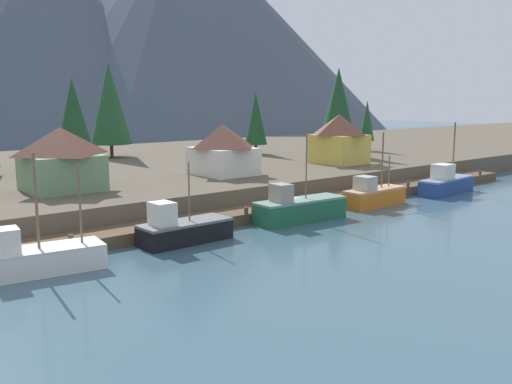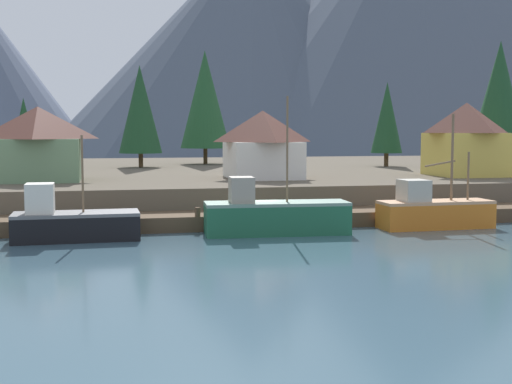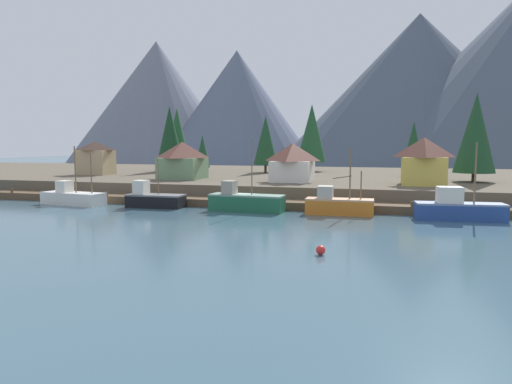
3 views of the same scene
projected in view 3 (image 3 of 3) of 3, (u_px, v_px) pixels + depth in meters
The scene contains 23 objects.
ground_plane at pixel (280, 196), 76.97m from camera, with size 400.00×400.00×1.00m, color #3D5B6B.
dock at pixel (249, 203), 59.63m from camera, with size 80.00×4.00×1.60m.
shoreline_bank at pixel (294, 180), 88.27m from camera, with size 400.00×56.00×2.50m, color brown.
mountain_west_peak at pixel (157, 102), 220.00m from camera, with size 83.74×83.74×56.54m, color slate.
mountain_central_peak at pixel (237, 107), 202.81m from camera, with size 70.01×70.01×48.89m, color slate.
mountain_east_peak at pixel (418, 90), 177.48m from camera, with size 110.28×110.28×57.69m, color #475160.
fishing_boat_white at pixel (73, 197), 62.03m from camera, with size 9.40×4.05×7.86m.
fishing_boat_black at pixel (154, 199), 59.32m from camera, with size 7.45×2.93×6.29m.
fishing_boat_green at pixel (245, 202), 55.81m from camera, with size 9.24×3.25×8.72m.
fishing_boat_orange at pixel (338, 205), 53.12m from camera, with size 7.79×2.59×7.67m.
fishing_boat_blue at pixel (458, 209), 49.21m from camera, with size 9.31×3.43×8.36m.
house_tan at pixel (95, 158), 85.04m from camera, with size 6.22×4.66×6.10m.
house_green at pixel (182, 160), 74.99m from camera, with size 6.81×6.90×6.00m.
house_white at pixel (293, 162), 69.36m from camera, with size 6.09×7.20×5.77m.
house_yellow at pixel (424, 161), 63.46m from camera, with size 5.98×6.68×6.56m.
conifer_near_left at pixel (312, 133), 94.24m from camera, with size 6.07×6.07×13.76m.
conifer_near_right at pixel (475, 133), 67.91m from camera, with size 5.96×5.96×13.18m.
conifer_mid_right at pixel (177, 135), 98.54m from camera, with size 5.42×5.42×13.29m.
conifer_back_left at pixel (266, 140), 90.50m from camera, with size 4.77×4.77×11.25m.
conifer_back_right at pixel (413, 145), 79.51m from camera, with size 3.56×3.56×9.57m.
conifer_centre at pixel (170, 136), 93.24m from camera, with size 5.61×5.61×13.30m.
conifer_far_left at pixel (203, 151), 90.35m from camera, with size 2.91×2.91×7.39m.
channel_buoy at pixel (321, 250), 33.90m from camera, with size 0.70×0.70×0.70m, color red.
Camera 3 is at (16.96, -54.69, 8.16)m, focal length 32.22 mm.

